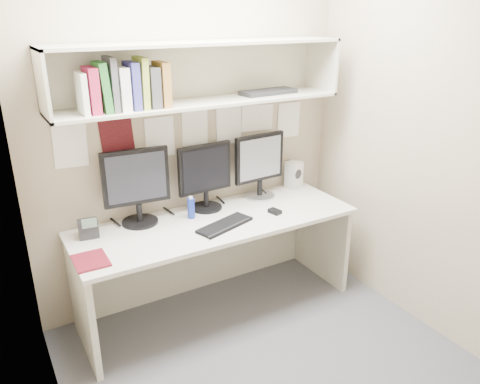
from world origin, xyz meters
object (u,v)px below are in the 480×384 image
keyboard (225,225)px  speaker (294,175)px  maroon_notebook (91,261)px  monitor_center (205,174)px  monitor_left (137,184)px  desk (217,265)px  monitor_right (259,164)px  desk_phone (88,229)px

keyboard → speaker: 0.94m
maroon_notebook → monitor_center: bearing=22.6°
monitor_left → keyboard: monitor_left is taller
keyboard → maroon_notebook: (-0.91, -0.03, -0.00)m
speaker → maroon_notebook: bearing=176.4°
monitor_center → maroon_notebook: bearing=-161.6°
maroon_notebook → desk: bearing=10.6°
monitor_right → speaker: size_ratio=2.26×
monitor_right → desk_phone: bearing=178.0°
monitor_left → monitor_center: 0.51m
speaker → desk_phone: (-1.69, -0.08, -0.05)m
monitor_center → keyboard: 0.43m
desk_phone → monitor_right: bearing=9.8°
keyboard → desk: bearing=72.1°
monitor_center → desk_phone: 0.89m
keyboard → desk_phone: size_ratio=2.79×
monitor_center → keyboard: bearing=-98.4°
monitor_center → maroon_notebook: size_ratio=2.09×
monitor_center → speaker: 0.84m
keyboard → monitor_right: bearing=17.2°
monitor_left → speaker: 1.34m
desk → desk_phone: (-0.84, 0.17, 0.42)m
monitor_right → speaker: (0.36, 0.03, -0.16)m
monitor_left → keyboard: size_ratio=1.26×
monitor_left → maroon_notebook: bearing=-133.6°
desk → monitor_right: 0.84m
maroon_notebook → desk_phone: desk_phone is taller
monitor_center → speaker: size_ratio=2.19×
monitor_center → monitor_right: (0.47, -0.00, 0.01)m
monitor_left → keyboard: 0.65m
desk → monitor_left: size_ratio=3.81×
monitor_center → speaker: bearing=-1.7°
keyboard → maroon_notebook: bearing=163.8°
maroon_notebook → desk_phone: bearing=78.6°
desk → maroon_notebook: (-0.91, -0.16, 0.37)m
monitor_left → speaker: size_ratio=2.36×
desk → speaker: (0.85, 0.25, 0.48)m
monitor_left → keyboard: bearing=-31.3°
monitor_right → desk_phone: (-1.33, -0.05, -0.21)m
speaker → maroon_notebook: size_ratio=0.95×
monitor_left → monitor_center: (0.51, 0.00, -0.02)m
speaker → monitor_right: bearing=167.9°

